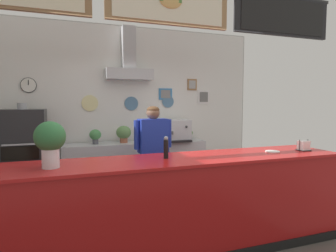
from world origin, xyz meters
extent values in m
plane|color=#514C47|center=(0.00, 0.00, 0.00)|extent=(6.20, 6.20, 0.00)
cube|color=#9E9E99|center=(0.00, 2.53, 1.53)|extent=(5.17, 0.12, 3.07)
cube|color=white|center=(0.00, 2.46, 1.53)|extent=(5.13, 0.01, 3.03)
cylinder|color=black|center=(-1.74, 2.45, 1.91)|extent=(0.26, 0.02, 0.26)
cylinder|color=white|center=(-1.74, 2.44, 1.91)|extent=(0.24, 0.01, 0.24)
cube|color=black|center=(-1.74, 2.43, 1.96)|extent=(0.02, 0.01, 0.09)
cylinder|color=beige|center=(-0.73, 2.45, 1.60)|extent=(0.30, 0.02, 0.30)
cylinder|color=teal|center=(0.05, 2.45, 1.60)|extent=(0.26, 0.02, 0.26)
cylinder|color=teal|center=(0.80, 2.45, 1.64)|extent=(0.24, 0.02, 0.24)
cube|color=white|center=(1.60, 2.45, 1.74)|extent=(0.26, 0.02, 0.29)
cube|color=slate|center=(1.60, 2.44, 1.74)|extent=(0.19, 0.01, 0.21)
cube|color=teal|center=(0.75, 2.45, 1.79)|extent=(0.28, 0.02, 0.23)
cube|color=gray|center=(0.75, 2.44, 1.79)|extent=(0.20, 0.01, 0.16)
cube|color=#997047|center=(1.33, 2.45, 1.99)|extent=(0.21, 0.02, 0.23)
cube|color=#A1A1A1|center=(1.33, 2.44, 1.99)|extent=(0.15, 0.01, 0.17)
cube|color=#B7BABF|center=(-0.02, 2.30, 2.14)|extent=(0.87, 0.33, 0.20)
cube|color=#B7BABF|center=(-0.02, 2.35, 2.63)|extent=(0.24, 0.24, 0.78)
cube|color=#9E754C|center=(0.00, 0.12, 2.74)|extent=(1.45, 0.05, 0.50)
cube|color=#F2E5C6|center=(0.00, 0.09, 2.74)|extent=(1.31, 0.01, 0.44)
ellipsoid|color=#DBAD60|center=(0.00, 0.08, 2.75)|extent=(0.27, 0.04, 0.19)
cube|color=#51843D|center=(0.00, 0.07, 2.75)|extent=(0.26, 0.01, 0.05)
cube|color=black|center=(1.58, 0.12, 2.74)|extent=(1.45, 0.05, 0.50)
cube|color=black|center=(1.58, 0.09, 2.74)|extent=(1.31, 0.01, 0.44)
cube|color=maroon|center=(0.00, -0.22, 0.49)|extent=(3.71, 0.71, 0.99)
cube|color=#B31515|center=(0.00, -0.22, 1.00)|extent=(3.78, 0.74, 0.03)
cube|color=#B7BABF|center=(0.06, 2.13, 0.44)|extent=(2.61, 0.53, 0.88)
cube|color=#929499|center=(0.06, 2.13, 0.16)|extent=(2.48, 0.49, 0.02)
cube|color=#232326|center=(-1.78, 1.94, 0.75)|extent=(0.67, 0.66, 1.51)
cube|color=black|center=(-1.78, 1.59, 0.87)|extent=(0.50, 0.02, 0.20)
cube|color=#A3A5AD|center=(-1.78, 1.58, 1.00)|extent=(0.47, 0.02, 0.02)
cylinder|color=#A3A5AD|center=(-1.78, 1.94, 1.56)|extent=(0.14, 0.14, 0.10)
cube|color=#232328|center=(0.09, 1.10, 0.43)|extent=(0.34, 0.22, 0.86)
cube|color=#1E339E|center=(0.09, 1.10, 1.11)|extent=(0.45, 0.25, 0.51)
cylinder|color=#1E339E|center=(0.35, 1.11, 1.14)|extent=(0.08, 0.08, 0.43)
cylinder|color=#1E339E|center=(-0.17, 1.08, 1.14)|extent=(0.08, 0.08, 0.43)
sphere|color=brown|center=(0.09, 1.10, 1.46)|extent=(0.20, 0.20, 0.20)
ellipsoid|color=#4C331E|center=(0.09, 1.10, 1.50)|extent=(0.19, 0.19, 0.11)
cube|color=silver|center=(0.78, 2.11, 1.09)|extent=(0.59, 0.47, 0.41)
cylinder|color=#4C4C51|center=(0.66, 1.84, 1.07)|extent=(0.06, 0.06, 0.06)
cube|color=black|center=(0.78, 1.83, 0.90)|extent=(0.53, 0.10, 0.04)
sphere|color=black|center=(0.96, 1.85, 1.17)|extent=(0.04, 0.04, 0.04)
cylinder|color=#4C4C51|center=(1.12, 2.09, 0.93)|extent=(0.09, 0.09, 0.10)
ellipsoid|color=#5B844C|center=(1.12, 2.09, 1.03)|extent=(0.13, 0.13, 0.12)
cylinder|color=#9E563D|center=(0.35, 2.17, 0.91)|extent=(0.13, 0.13, 0.06)
ellipsoid|color=#5B844C|center=(0.35, 2.17, 1.01)|extent=(0.19, 0.19, 0.17)
cylinder|color=#4C4C51|center=(-0.67, 2.14, 0.93)|extent=(0.10, 0.10, 0.09)
ellipsoid|color=#47894C|center=(-0.67, 2.14, 1.05)|extent=(0.20, 0.20, 0.18)
cylinder|color=#9E563D|center=(-0.16, 2.15, 0.93)|extent=(0.14, 0.14, 0.09)
ellipsoid|color=#5B844C|center=(-0.16, 2.15, 1.07)|extent=(0.27, 0.27, 0.24)
cylinder|color=silver|center=(-1.27, -0.27, 1.11)|extent=(0.15, 0.15, 0.19)
cylinder|color=gray|center=(-1.27, -0.27, 1.05)|extent=(0.14, 0.14, 0.06)
ellipsoid|color=#2D6638|center=(-1.27, -0.27, 1.30)|extent=(0.27, 0.27, 0.27)
cylinder|color=white|center=(1.18, -0.24, 1.03)|extent=(0.17, 0.17, 0.01)
cylinder|color=black|center=(-0.15, -0.19, 1.12)|extent=(0.05, 0.05, 0.20)
sphere|color=gray|center=(-0.15, -0.19, 1.23)|extent=(0.05, 0.05, 0.05)
cube|color=#262628|center=(1.62, -0.28, 1.02)|extent=(0.13, 0.13, 0.01)
cylinder|color=#262628|center=(1.55, -0.28, 1.09)|extent=(0.01, 0.01, 0.14)
cylinder|color=#262628|center=(1.68, -0.28, 1.09)|extent=(0.01, 0.01, 0.14)
cube|color=white|center=(1.62, -0.28, 1.08)|extent=(0.11, 0.11, 0.12)
camera|label=1|loc=(-1.12, -3.01, 1.60)|focal=30.56mm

